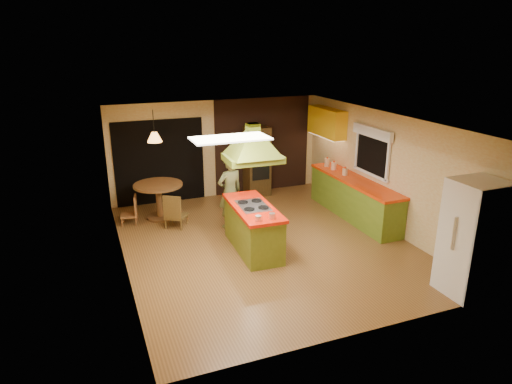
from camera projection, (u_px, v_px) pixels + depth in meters
name	position (u px, v px, depth m)	size (l,w,h in m)	color
ground	(265.00, 243.00, 9.27)	(6.50, 6.50, 0.00)	brown
room_walls	(266.00, 185.00, 8.87)	(5.50, 6.50, 6.50)	beige
ceiling_plane	(266.00, 121.00, 8.47)	(6.50, 6.50, 0.00)	silver
brick_panel	(263.00, 145.00, 12.15)	(2.64, 0.03, 2.50)	#381E14
nook_opening	(160.00, 162.00, 11.27)	(2.20, 0.03, 2.10)	black
right_counter	(354.00, 198.00, 10.50)	(0.62, 3.05, 0.92)	olive
upper_cabinets	(327.00, 122.00, 11.48)	(0.34, 1.40, 0.70)	yellow
window_right	(372.00, 143.00, 9.99)	(0.12, 1.35, 1.06)	black
fluor_panel	(230.00, 138.00, 7.04)	(1.20, 0.60, 0.03)	white
kitchen_island	(253.00, 228.00, 8.85)	(0.81, 1.85, 0.93)	olive
range_hood	(253.00, 137.00, 8.28)	(1.05, 0.77, 0.79)	olive
man	(230.00, 192.00, 9.84)	(0.58, 0.38, 1.60)	brown
refrigerator	(473.00, 238.00, 7.20)	(0.78, 0.74, 1.90)	white
wall_oven	(257.00, 161.00, 11.92)	(0.60, 0.60, 1.81)	#453116
dining_table	(159.00, 194.00, 10.40)	(1.11, 1.11, 0.83)	brown
chair_left	(129.00, 210.00, 10.15)	(0.36, 0.36, 0.65)	brown
chair_near	(176.00, 210.00, 9.97)	(0.42, 0.42, 0.77)	brown
pendant_lamp	(155.00, 137.00, 9.97)	(0.33, 0.33, 0.21)	#FF9E3F
canister_large	(327.00, 162.00, 11.35)	(0.14, 0.14, 0.20)	beige
canister_medium	(334.00, 166.00, 11.07)	(0.13, 0.13, 0.18)	#FFEBCD
canister_small	(345.00, 172.00, 10.63)	(0.12, 0.12, 0.16)	beige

